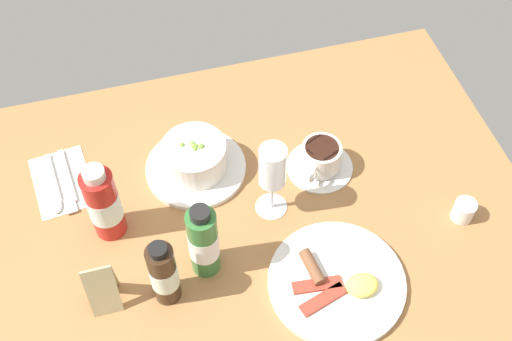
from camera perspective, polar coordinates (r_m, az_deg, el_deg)
name	(u,v)px	position (r cm, az deg, el deg)	size (l,w,h in cm)	color
ground_plane	(256,217)	(128.41, 0.01, -4.17)	(110.00, 84.00, 3.00)	#9E6B3D
porridge_bowl	(195,159)	(131.01, -5.46, 1.04)	(20.77, 20.77, 8.49)	silver
cutlery_setting	(62,183)	(136.82, -16.89, -1.09)	(12.94, 17.49, 0.90)	silver
coffee_cup	(321,159)	(131.88, 5.76, 1.04)	(13.82, 13.82, 6.66)	silver
creamer_jug	(464,210)	(131.17, 18.02, -3.35)	(5.12, 4.25, 5.09)	silver
wine_glass	(272,170)	(117.94, 1.47, 0.07)	(6.31, 6.31, 17.92)	white
sauce_bottle_red	(104,204)	(121.45, -13.40, -2.88)	(6.22, 6.22, 18.51)	#B21E19
sauce_bottle_brown	(164,274)	(112.87, -8.22, -9.07)	(4.96, 4.96, 16.41)	#382314
sauce_bottle_green	(203,242)	(114.24, -4.69, -6.34)	(5.51, 5.51, 18.30)	#337233
breakfast_plate	(337,282)	(119.46, 7.22, -9.82)	(25.24, 25.24, 3.70)	silver
menu_card	(101,285)	(116.01, -13.59, -9.88)	(5.31, 5.64, 11.54)	tan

